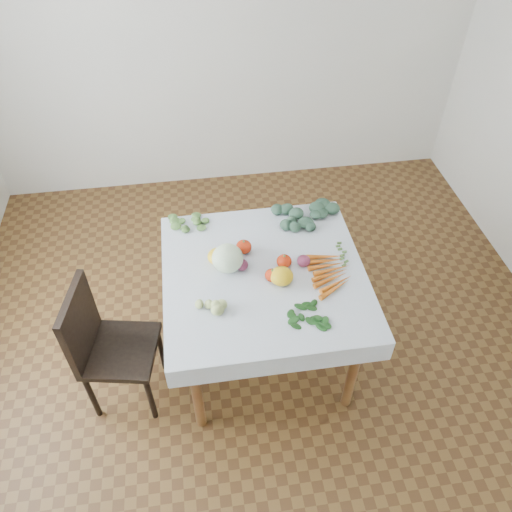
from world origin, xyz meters
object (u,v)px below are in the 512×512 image
(chair, at_px, (104,342))
(cabbage, at_px, (228,258))
(carrot_bunch, at_px, (330,272))
(table, at_px, (264,285))
(heirloom_back, at_px, (218,256))

(chair, height_order, cabbage, cabbage)
(carrot_bunch, bearing_deg, chair, -176.19)
(table, xyz_separation_m, heirloom_back, (-0.25, 0.13, 0.14))
(table, distance_m, heirloom_back, 0.31)
(cabbage, relative_size, carrot_bunch, 0.52)
(table, relative_size, chair, 1.15)
(table, relative_size, heirloom_back, 8.38)
(cabbage, bearing_deg, carrot_bunch, -13.07)
(table, distance_m, carrot_bunch, 0.38)
(cabbage, xyz_separation_m, carrot_bunch, (0.56, -0.13, -0.06))
(cabbage, height_order, heirloom_back, cabbage)
(table, distance_m, chair, 0.95)
(table, bearing_deg, heirloom_back, 152.54)
(cabbage, relative_size, heirloom_back, 1.47)
(chair, distance_m, cabbage, 0.83)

